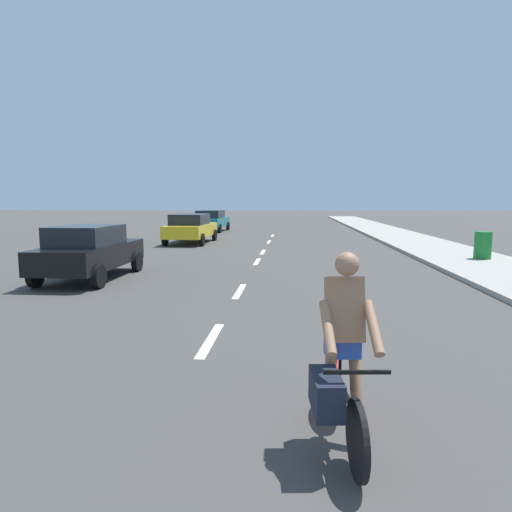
{
  "coord_description": "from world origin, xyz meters",
  "views": [
    {
      "loc": [
        1.34,
        1.0,
        2.28
      ],
      "look_at": [
        0.55,
        10.25,
        1.1
      ],
      "focal_mm": 30.66,
      "sensor_mm": 36.0,
      "label": 1
    }
  ],
  "objects_px": {
    "cyclist": "(341,360)",
    "parked_car_yellow": "(191,228)",
    "trash_bin_far": "(483,245)",
    "parked_car_teal": "(211,220)",
    "parked_car_black": "(90,251)"
  },
  "relations": [
    {
      "from": "parked_car_yellow",
      "to": "trash_bin_far",
      "type": "xyz_separation_m",
      "value": [
        12.49,
        -6.38,
        -0.2
      ]
    },
    {
      "from": "parked_car_black",
      "to": "parked_car_yellow",
      "type": "xyz_separation_m",
      "value": [
        0.41,
        10.93,
        0.0
      ]
    },
    {
      "from": "cyclist",
      "to": "parked_car_teal",
      "type": "distance_m",
      "value": 28.88
    },
    {
      "from": "cyclist",
      "to": "parked_car_black",
      "type": "distance_m",
      "value": 10.42
    },
    {
      "from": "parked_car_yellow",
      "to": "cyclist",
      "type": "bearing_deg",
      "value": -71.44
    },
    {
      "from": "cyclist",
      "to": "parked_car_yellow",
      "type": "relative_size",
      "value": 0.39
    },
    {
      "from": "cyclist",
      "to": "trash_bin_far",
      "type": "xyz_separation_m",
      "value": [
        6.55,
        12.81,
        -0.19
      ]
    },
    {
      "from": "parked_car_black",
      "to": "trash_bin_far",
      "type": "relative_size",
      "value": 4.12
    },
    {
      "from": "parked_car_black",
      "to": "parked_car_yellow",
      "type": "bearing_deg",
      "value": 87.98
    },
    {
      "from": "cyclist",
      "to": "trash_bin_far",
      "type": "relative_size",
      "value": 1.81
    },
    {
      "from": "cyclist",
      "to": "parked_car_teal",
      "type": "xyz_separation_m",
      "value": [
        -6.52,
        28.13,
        0.01
      ]
    },
    {
      "from": "parked_car_teal",
      "to": "trash_bin_far",
      "type": "bearing_deg",
      "value": -47.16
    },
    {
      "from": "cyclist",
      "to": "parked_car_black",
      "type": "relative_size",
      "value": 0.44
    },
    {
      "from": "cyclist",
      "to": "parked_car_teal",
      "type": "height_order",
      "value": "cyclist"
    },
    {
      "from": "parked_car_black",
      "to": "parked_car_teal",
      "type": "bearing_deg",
      "value": 90.65
    }
  ]
}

